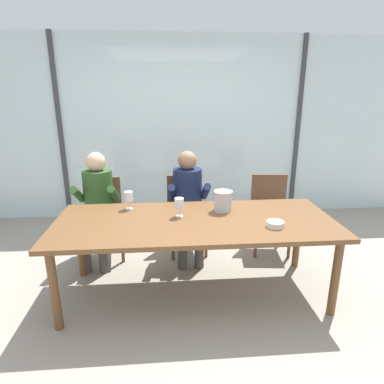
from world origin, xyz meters
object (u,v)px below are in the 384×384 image
(chair_center, at_px, (270,207))
(ice_bucket_primary, at_px, (223,200))
(person_olive_shirt, at_px, (97,200))
(dining_table, at_px, (195,227))
(chair_near_curtain, at_px, (103,211))
(wine_glass_by_left_taster, at_px, (129,197))
(wine_glass_near_bucket, at_px, (179,204))
(person_navy_polo, at_px, (188,198))
(chair_left_of_center, at_px, (186,207))
(tasting_bowl, at_px, (275,224))

(chair_center, xyz_separation_m, ice_bucket_primary, (-0.69, -0.68, 0.32))
(person_olive_shirt, relative_size, ice_bucket_primary, 6.13)
(dining_table, height_order, chair_near_curtain, chair_near_curtain)
(chair_center, relative_size, person_olive_shirt, 0.73)
(person_olive_shirt, xyz_separation_m, wine_glass_by_left_taster, (0.39, -0.44, 0.17))
(person_olive_shirt, relative_size, wine_glass_near_bucket, 6.93)
(ice_bucket_primary, relative_size, wine_glass_by_left_taster, 1.13)
(dining_table, relative_size, person_navy_polo, 2.04)
(dining_table, distance_m, chair_left_of_center, 0.96)
(person_navy_polo, relative_size, wine_glass_near_bucket, 6.93)
(ice_bucket_primary, relative_size, tasting_bowl, 1.37)
(dining_table, xyz_separation_m, ice_bucket_primary, (0.28, 0.21, 0.17))
(chair_center, relative_size, person_navy_polo, 0.73)
(chair_near_curtain, relative_size, person_olive_shirt, 0.73)
(wine_glass_by_left_taster, bearing_deg, wine_glass_near_bucket, -26.59)
(chair_left_of_center, height_order, wine_glass_near_bucket, wine_glass_near_bucket)
(chair_left_of_center, height_order, chair_center, same)
(chair_near_curtain, distance_m, chair_left_of_center, 0.95)
(ice_bucket_primary, xyz_separation_m, tasting_bowl, (0.37, -0.42, -0.08))
(chair_center, xyz_separation_m, person_navy_polo, (-0.98, -0.11, 0.17))
(ice_bucket_primary, distance_m, wine_glass_near_bucket, 0.44)
(dining_table, height_order, tasting_bowl, tasting_bowl)
(chair_near_curtain, bearing_deg, wine_glass_near_bucket, -51.69)
(chair_center, height_order, person_navy_polo, person_navy_polo)
(chair_center, distance_m, wine_glass_near_bucket, 1.40)
(wine_glass_by_left_taster, bearing_deg, chair_center, 19.38)
(person_navy_polo, bearing_deg, ice_bucket_primary, -63.63)
(ice_bucket_primary, bearing_deg, dining_table, -143.00)
(ice_bucket_primary, xyz_separation_m, wine_glass_by_left_taster, (-0.89, 0.12, 0.02))
(chair_near_curtain, height_order, person_olive_shirt, person_olive_shirt)
(chair_left_of_center, bearing_deg, chair_near_curtain, 178.30)
(person_navy_polo, height_order, wine_glass_near_bucket, person_navy_polo)
(person_navy_polo, relative_size, ice_bucket_primary, 6.13)
(dining_table, xyz_separation_m, person_navy_polo, (-0.01, 0.77, 0.02))
(wine_glass_near_bucket, bearing_deg, person_olive_shirt, 141.88)
(tasting_bowl, distance_m, wine_glass_near_bucket, 0.85)
(dining_table, xyz_separation_m, wine_glass_near_bucket, (-0.14, 0.09, 0.18))
(person_olive_shirt, bearing_deg, tasting_bowl, -29.46)
(wine_glass_near_bucket, bearing_deg, chair_near_curtain, 136.30)
(person_navy_polo, bearing_deg, tasting_bowl, -57.18)
(chair_left_of_center, distance_m, person_olive_shirt, 1.01)
(chair_left_of_center, height_order, tasting_bowl, chair_left_of_center)
(chair_left_of_center, height_order, person_navy_polo, person_navy_polo)
(chair_left_of_center, relative_size, wine_glass_near_bucket, 5.09)
(chair_center, bearing_deg, person_olive_shirt, -170.57)
(chair_center, xyz_separation_m, wine_glass_near_bucket, (-1.11, -0.79, 0.34))
(wine_glass_by_left_taster, height_order, wine_glass_near_bucket, same)
(dining_table, distance_m, chair_near_curtain, 1.33)
(chair_near_curtain, distance_m, tasting_bowl, 1.98)
(dining_table, relative_size, chair_left_of_center, 2.78)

